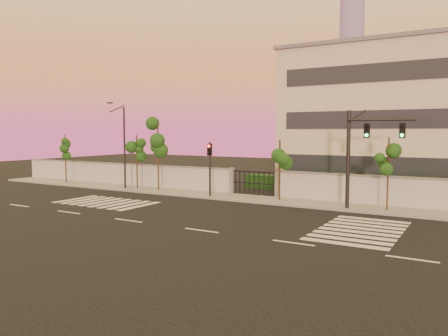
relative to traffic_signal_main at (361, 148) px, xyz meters
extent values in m
plane|color=black|center=(-5.67, -9.68, -4.06)|extent=(120.00, 120.00, 0.00)
cube|color=gray|center=(-5.67, 0.82, -3.98)|extent=(60.00, 3.00, 0.15)
cube|color=#AAADB1|center=(-23.17, 2.32, -3.06)|extent=(25.00, 0.30, 2.00)
cube|color=slate|center=(-23.17, 2.32, -2.00)|extent=(25.00, 0.36, 0.12)
cube|color=slate|center=(-10.67, 2.32, -2.96)|extent=(0.35, 0.35, 2.20)
cube|color=slate|center=(-6.67, 2.32, -2.96)|extent=(0.35, 0.35, 2.20)
cube|color=black|center=(3.33, 4.82, -3.16)|extent=(20.00, 2.00, 1.80)
cube|color=black|center=(-21.67, 4.82, -3.36)|extent=(12.00, 1.80, 1.40)
cube|color=black|center=(-8.67, 7.32, -3.46)|extent=(6.00, 1.50, 1.20)
cube|color=beige|center=(3.33, 12.32, 1.94)|extent=(24.00, 12.00, 12.00)
cube|color=#262D38|center=(3.33, 6.30, -1.56)|extent=(22.00, 0.08, 1.40)
cube|color=#262D38|center=(3.33, 6.30, 1.94)|extent=(22.00, 0.08, 1.40)
cube|color=#262D38|center=(3.33, 6.30, 5.44)|extent=(22.00, 0.08, 1.40)
cube|color=slate|center=(3.33, 12.32, 8.04)|extent=(24.40, 12.40, 0.30)
cylinder|color=gray|center=(-70.67, 270.32, 50.94)|extent=(16.00, 16.00, 110.00)
cube|color=silver|center=(-19.67, -5.68, -4.05)|extent=(0.50, 4.00, 0.02)
cube|color=silver|center=(-18.77, -5.68, -4.05)|extent=(0.50, 4.00, 0.02)
cube|color=silver|center=(-17.87, -5.68, -4.05)|extent=(0.50, 4.00, 0.02)
cube|color=silver|center=(-16.97, -5.68, -4.05)|extent=(0.50, 4.00, 0.02)
cube|color=silver|center=(-16.07, -5.68, -4.05)|extent=(0.50, 4.00, 0.02)
cube|color=silver|center=(-15.17, -5.68, -4.05)|extent=(0.50, 4.00, 0.02)
cube|color=silver|center=(-14.27, -5.68, -4.05)|extent=(0.50, 4.00, 0.02)
cube|color=silver|center=(-13.37, -5.68, -4.05)|extent=(0.50, 4.00, 0.02)
cube|color=silver|center=(1.33, -8.68, -4.05)|extent=(4.00, 0.50, 0.02)
cube|color=silver|center=(1.33, -7.78, -4.05)|extent=(4.00, 0.50, 0.02)
cube|color=silver|center=(1.33, -6.88, -4.05)|extent=(4.00, 0.50, 0.02)
cube|color=silver|center=(1.33, -5.98, -4.05)|extent=(4.00, 0.50, 0.02)
cube|color=silver|center=(1.33, -5.08, -4.05)|extent=(4.00, 0.50, 0.02)
cube|color=silver|center=(1.33, -4.18, -4.05)|extent=(4.00, 0.50, 0.02)
cube|color=silver|center=(1.33, -3.28, -4.05)|extent=(4.00, 0.50, 0.02)
cube|color=silver|center=(1.33, -2.38, -4.05)|extent=(4.00, 0.50, 0.02)
cube|color=silver|center=(-20.67, -9.68, -4.05)|extent=(2.00, 0.15, 0.01)
cube|color=silver|center=(-15.67, -9.68, -4.05)|extent=(2.00, 0.15, 0.01)
cube|color=silver|center=(-10.67, -9.68, -4.05)|extent=(2.00, 0.15, 0.01)
cube|color=silver|center=(-5.67, -9.68, -4.05)|extent=(2.00, 0.15, 0.01)
cube|color=silver|center=(-0.67, -9.68, -4.05)|extent=(2.00, 0.15, 0.01)
cube|color=silver|center=(4.33, -9.68, -4.05)|extent=(2.00, 0.15, 0.01)
cylinder|color=#382314|center=(-28.19, 0.51, -1.64)|extent=(0.11, 0.11, 4.84)
sphere|color=#234A15|center=(-28.19, 0.51, -0.19)|extent=(1.04, 1.04, 1.04)
sphere|color=#234A15|center=(-27.86, 0.70, -0.92)|extent=(0.79, 0.79, 0.79)
sphere|color=#234A15|center=(-28.47, 0.37, -0.67)|extent=(0.75, 0.75, 0.75)
cylinder|color=#382314|center=(-19.22, 0.66, -1.67)|extent=(0.12, 0.12, 4.78)
sphere|color=#234A15|center=(-19.22, 0.66, -0.23)|extent=(1.09, 1.09, 1.09)
sphere|color=#234A15|center=(-18.88, 0.86, -0.95)|extent=(0.83, 0.83, 0.83)
sphere|color=#234A15|center=(-19.52, 0.51, -0.71)|extent=(0.80, 0.80, 0.80)
cylinder|color=#382314|center=(-16.98, 0.80, -1.01)|extent=(0.13, 0.13, 6.10)
sphere|color=#234A15|center=(-16.98, 0.80, 0.82)|extent=(1.20, 1.20, 1.20)
sphere|color=#234A15|center=(-16.59, 1.02, -0.09)|extent=(0.92, 0.92, 0.92)
sphere|color=#234A15|center=(-17.30, 0.64, 0.21)|extent=(0.87, 0.87, 0.87)
cylinder|color=#382314|center=(-5.93, 0.91, -1.82)|extent=(0.13, 0.13, 4.48)
sphere|color=#234A15|center=(-5.93, 0.91, -0.48)|extent=(1.22, 1.22, 1.22)
sphere|color=#234A15|center=(-5.54, 1.13, -1.15)|extent=(0.93, 0.93, 0.93)
sphere|color=#234A15|center=(-6.26, 0.74, -0.92)|extent=(0.89, 0.89, 0.89)
cylinder|color=#382314|center=(1.57, 0.44, -1.69)|extent=(0.11, 0.11, 4.73)
sphere|color=#234A15|center=(1.57, 0.44, -0.27)|extent=(0.97, 0.97, 0.97)
sphere|color=#234A15|center=(1.88, 0.62, -0.98)|extent=(0.74, 0.74, 0.74)
sphere|color=#234A15|center=(1.30, 0.31, -0.75)|extent=(0.71, 0.71, 0.71)
cylinder|color=black|center=(-0.81, 0.01, -0.85)|extent=(0.25, 0.25, 6.42)
cylinder|color=black|center=(1.16, 0.01, 1.74)|extent=(3.88, 1.01, 0.17)
cube|color=black|center=(0.33, -0.04, 1.07)|extent=(0.36, 0.19, 0.93)
sphere|color=#0CF259|center=(0.33, -0.15, 0.78)|extent=(0.21, 0.21, 0.21)
cube|color=black|center=(2.40, -0.04, 1.07)|extent=(0.36, 0.19, 0.93)
sphere|color=#0CF259|center=(2.40, -0.15, 0.78)|extent=(0.21, 0.21, 0.21)
cylinder|color=black|center=(-11.23, -0.08, -1.92)|extent=(0.15, 0.15, 4.28)
cube|color=black|center=(-11.23, -0.13, -0.35)|extent=(0.33, 0.17, 0.86)
sphere|color=red|center=(-11.23, -0.24, -0.08)|extent=(0.19, 0.19, 0.19)
cylinder|color=black|center=(-20.25, 0.26, -0.46)|extent=(0.16, 0.16, 7.20)
cylinder|color=black|center=(-20.25, -0.55, 2.96)|extent=(0.09, 1.72, 0.70)
cube|color=#3F3F44|center=(-20.25, -1.36, 3.41)|extent=(0.45, 0.23, 0.14)
camera|label=1|loc=(6.50, -28.06, 0.96)|focal=35.00mm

